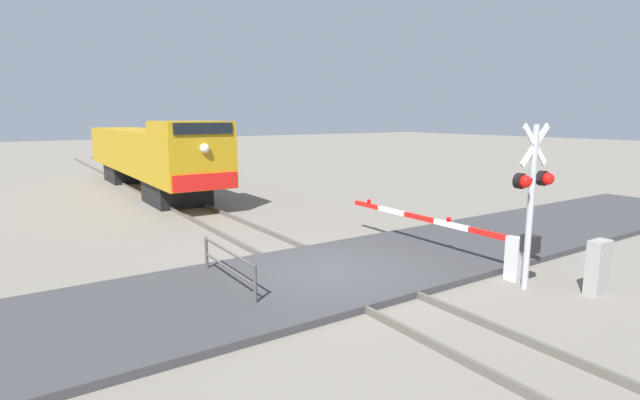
# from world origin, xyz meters

# --- Properties ---
(ground_plane) EXTENTS (160.00, 160.00, 0.00)m
(ground_plane) POSITION_xyz_m (0.00, 0.00, 0.00)
(ground_plane) COLOR slate
(rail_track_left) EXTENTS (0.08, 80.00, 0.15)m
(rail_track_left) POSITION_xyz_m (-0.72, 0.00, 0.07)
(rail_track_left) COLOR #59544C
(rail_track_left) RESTS_ON ground_plane
(rail_track_right) EXTENTS (0.08, 80.00, 0.15)m
(rail_track_right) POSITION_xyz_m (0.72, 0.00, 0.07)
(rail_track_right) COLOR #59544C
(rail_track_right) RESTS_ON ground_plane
(road_surface) EXTENTS (36.00, 4.51, 0.16)m
(road_surface) POSITION_xyz_m (0.00, 0.00, 0.08)
(road_surface) COLOR #38383A
(road_surface) RESTS_ON ground_plane
(locomotive) EXTENTS (2.71, 16.91, 3.69)m
(locomotive) POSITION_xyz_m (0.00, 16.46, 1.94)
(locomotive) COLOR black
(locomotive) RESTS_ON ground_plane
(crossing_signal) EXTENTS (1.18, 0.33, 3.73)m
(crossing_signal) POSITION_xyz_m (3.16, -3.19, 2.29)
(crossing_signal) COLOR #ADADB2
(crossing_signal) RESTS_ON ground_plane
(crossing_gate) EXTENTS (0.36, 6.70, 1.18)m
(crossing_gate) POSITION_xyz_m (3.52, -1.64, 0.75)
(crossing_gate) COLOR silver
(crossing_gate) RESTS_ON ground_plane
(utility_cabinet) EXTENTS (0.54, 0.30, 1.22)m
(utility_cabinet) POSITION_xyz_m (4.19, -4.23, 0.61)
(utility_cabinet) COLOR #999993
(utility_cabinet) RESTS_ON ground_plane
(guard_railing) EXTENTS (0.08, 2.78, 0.95)m
(guard_railing) POSITION_xyz_m (-2.48, 0.48, 0.62)
(guard_railing) COLOR #4C4742
(guard_railing) RESTS_ON ground_plane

